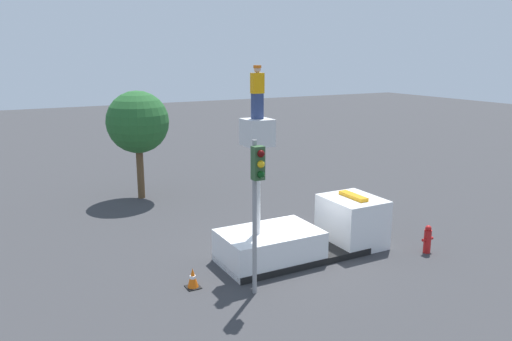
% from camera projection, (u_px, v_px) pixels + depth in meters
% --- Properties ---
extents(ground_plane, '(120.00, 120.00, 0.00)m').
position_uv_depth(ground_plane, '(292.00, 257.00, 18.40)').
color(ground_plane, '#38383A').
extents(bucket_truck, '(6.45, 2.35, 5.21)m').
position_uv_depth(bucket_truck, '(306.00, 233.00, 18.48)').
color(bucket_truck, black).
rests_on(bucket_truck, ground).
extents(worker, '(0.40, 0.26, 1.75)m').
position_uv_depth(worker, '(257.00, 92.00, 16.33)').
color(worker, navy).
rests_on(worker, bucket_truck).
extents(traffic_light_pole, '(0.34, 0.57, 4.86)m').
position_uv_depth(traffic_light_pole, '(257.00, 188.00, 14.76)').
color(traffic_light_pole, gray).
rests_on(traffic_light_pole, ground).
extents(fire_hydrant, '(0.51, 0.27, 1.08)m').
position_uv_depth(fire_hydrant, '(427.00, 239.00, 18.70)').
color(fire_hydrant, red).
rests_on(fire_hydrant, ground).
extents(traffic_cone_rear, '(0.45, 0.45, 0.67)m').
position_uv_depth(traffic_cone_rear, '(193.00, 278.00, 15.93)').
color(traffic_cone_rear, black).
rests_on(traffic_cone_rear, ground).
extents(tree_left_bg, '(3.14, 3.14, 5.55)m').
position_uv_depth(tree_left_bg, '(138.00, 123.00, 25.12)').
color(tree_left_bg, brown).
rests_on(tree_left_bg, ground).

